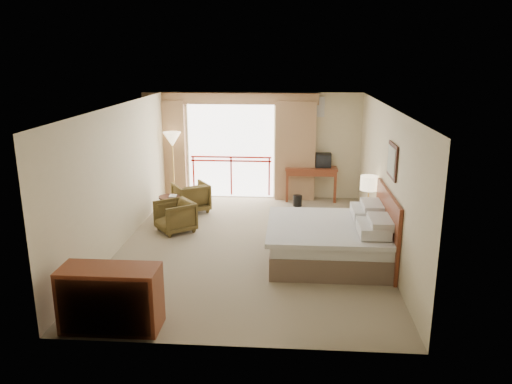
# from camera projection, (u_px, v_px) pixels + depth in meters

# --- Properties ---
(floor) EXTENTS (7.00, 7.00, 0.00)m
(floor) POSITION_uv_depth(u_px,v_px,m) (251.00, 245.00, 9.73)
(floor) COLOR gray
(floor) RESTS_ON ground
(ceiling) EXTENTS (7.00, 7.00, 0.00)m
(ceiling) POSITION_uv_depth(u_px,v_px,m) (251.00, 106.00, 9.02)
(ceiling) COLOR white
(ceiling) RESTS_ON wall_back
(wall_back) EXTENTS (5.00, 0.00, 5.00)m
(wall_back) POSITION_uv_depth(u_px,v_px,m) (262.00, 146.00, 12.74)
(wall_back) COLOR beige
(wall_back) RESTS_ON ground
(wall_front) EXTENTS (5.00, 0.00, 5.00)m
(wall_front) POSITION_uv_depth(u_px,v_px,m) (227.00, 248.00, 6.01)
(wall_front) COLOR beige
(wall_front) RESTS_ON ground
(wall_left) EXTENTS (0.00, 7.00, 7.00)m
(wall_left) POSITION_uv_depth(u_px,v_px,m) (121.00, 176.00, 9.55)
(wall_left) COLOR beige
(wall_left) RESTS_ON ground
(wall_right) EXTENTS (0.00, 7.00, 7.00)m
(wall_right) POSITION_uv_depth(u_px,v_px,m) (386.00, 181.00, 9.20)
(wall_right) COLOR beige
(wall_right) RESTS_ON ground
(balcony_door) EXTENTS (2.40, 0.00, 2.40)m
(balcony_door) POSITION_uv_depth(u_px,v_px,m) (231.00, 151.00, 12.82)
(balcony_door) COLOR white
(balcony_door) RESTS_ON wall_back
(balcony_railing) EXTENTS (2.09, 0.03, 1.02)m
(balcony_railing) POSITION_uv_depth(u_px,v_px,m) (231.00, 166.00, 12.90)
(balcony_railing) COLOR #B61B0F
(balcony_railing) RESTS_ON wall_back
(curtain_left) EXTENTS (1.00, 0.26, 2.50)m
(curtain_left) POSITION_uv_depth(u_px,v_px,m) (167.00, 149.00, 12.79)
(curtain_left) COLOR #8E6746
(curtain_left) RESTS_ON wall_back
(curtain_right) EXTENTS (1.00, 0.26, 2.50)m
(curtain_right) POSITION_uv_depth(u_px,v_px,m) (295.00, 151.00, 12.56)
(curtain_right) COLOR #8E6746
(curtain_right) RESTS_ON wall_back
(valance) EXTENTS (4.40, 0.22, 0.28)m
(valance) POSITION_uv_depth(u_px,v_px,m) (230.00, 98.00, 12.36)
(valance) COLOR #8E6746
(valance) RESTS_ON wall_back
(hvac_vent) EXTENTS (0.50, 0.04, 0.50)m
(hvac_vent) POSITION_uv_depth(u_px,v_px,m) (314.00, 107.00, 12.36)
(hvac_vent) COLOR silver
(hvac_vent) RESTS_ON wall_back
(bed) EXTENTS (2.13, 2.06, 0.97)m
(bed) POSITION_uv_depth(u_px,v_px,m) (331.00, 240.00, 8.95)
(bed) COLOR brown
(bed) RESTS_ON floor
(headboard) EXTENTS (0.06, 2.10, 1.30)m
(headboard) POSITION_uv_depth(u_px,v_px,m) (387.00, 227.00, 8.81)
(headboard) COLOR maroon
(headboard) RESTS_ON wall_right
(framed_art) EXTENTS (0.04, 0.72, 0.60)m
(framed_art) POSITION_uv_depth(u_px,v_px,m) (392.00, 161.00, 8.49)
(framed_art) COLOR black
(framed_art) RESTS_ON wall_right
(nightstand) EXTENTS (0.45, 0.53, 0.63)m
(nightstand) POSITION_uv_depth(u_px,v_px,m) (367.00, 222.00, 10.13)
(nightstand) COLOR maroon
(nightstand) RESTS_ON floor
(table_lamp) EXTENTS (0.35, 0.35, 0.61)m
(table_lamp) POSITION_uv_depth(u_px,v_px,m) (369.00, 184.00, 9.96)
(table_lamp) COLOR tan
(table_lamp) RESTS_ON nightstand
(phone) EXTENTS (0.19, 0.16, 0.07)m
(phone) POSITION_uv_depth(u_px,v_px,m) (367.00, 208.00, 9.89)
(phone) COLOR black
(phone) RESTS_ON nightstand
(desk) EXTENTS (1.31, 0.63, 0.85)m
(desk) POSITION_uv_depth(u_px,v_px,m) (311.00, 174.00, 12.73)
(desk) COLOR maroon
(desk) RESTS_ON floor
(tv) EXTENTS (0.39, 0.31, 0.35)m
(tv) POSITION_uv_depth(u_px,v_px,m) (323.00, 160.00, 12.55)
(tv) COLOR black
(tv) RESTS_ON desk
(coffee_maker) EXTENTS (0.17, 0.17, 0.28)m
(coffee_maker) POSITION_uv_depth(u_px,v_px,m) (297.00, 161.00, 12.61)
(coffee_maker) COLOR black
(coffee_maker) RESTS_ON desk
(cup) EXTENTS (0.08, 0.08, 0.10)m
(cup) POSITION_uv_depth(u_px,v_px,m) (303.00, 165.00, 12.58)
(cup) COLOR white
(cup) RESTS_ON desk
(wastebasket) EXTENTS (0.25, 0.25, 0.27)m
(wastebasket) POSITION_uv_depth(u_px,v_px,m) (297.00, 201.00, 12.23)
(wastebasket) COLOR black
(wastebasket) RESTS_ON floor
(armchair_far) EXTENTS (1.03, 1.04, 0.69)m
(armchair_far) POSITION_uv_depth(u_px,v_px,m) (192.00, 211.00, 11.87)
(armchair_far) COLOR #46381A
(armchair_far) RESTS_ON floor
(armchair_near) EXTENTS (1.00, 1.00, 0.66)m
(armchair_near) POSITION_uv_depth(u_px,v_px,m) (176.00, 231.00, 10.52)
(armchair_near) COLOR #46381A
(armchair_near) RESTS_ON floor
(side_table) EXTENTS (0.48, 0.48, 0.52)m
(side_table) POSITION_uv_depth(u_px,v_px,m) (170.00, 203.00, 11.24)
(side_table) COLOR black
(side_table) RESTS_ON floor
(book) EXTENTS (0.18, 0.24, 0.02)m
(book) POSITION_uv_depth(u_px,v_px,m) (169.00, 196.00, 11.20)
(book) COLOR white
(book) RESTS_ON side_table
(floor_lamp) EXTENTS (0.45, 0.45, 1.75)m
(floor_lamp) POSITION_uv_depth(u_px,v_px,m) (172.00, 142.00, 12.37)
(floor_lamp) COLOR tan
(floor_lamp) RESTS_ON floor
(dresser) EXTENTS (1.32, 0.56, 0.88)m
(dresser) POSITION_uv_depth(u_px,v_px,m) (111.00, 298.00, 6.69)
(dresser) COLOR maroon
(dresser) RESTS_ON floor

